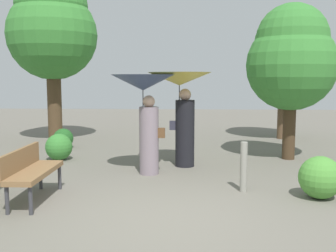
{
  "coord_description": "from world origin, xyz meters",
  "views": [
    {
      "loc": [
        0.44,
        -5.42,
        1.93
      ],
      "look_at": [
        0.0,
        3.04,
        0.92
      ],
      "focal_mm": 42.78,
      "sensor_mm": 36.0,
      "label": 1
    }
  ],
  "objects": [
    {
      "name": "ground_plane",
      "position": [
        0.0,
        0.0,
        0.0
      ],
      "size": [
        40.0,
        40.0,
        0.0
      ],
      "primitive_type": "plane",
      "color": "#6B665B"
    },
    {
      "name": "park_bench",
      "position": [
        -2.06,
        0.64,
        0.51
      ],
      "size": [
        0.51,
        1.51,
        0.83
      ],
      "rotation": [
        0.0,
        0.0,
        1.58
      ],
      "color": "#38383D",
      "rests_on": "ground"
    },
    {
      "name": "bush_path_right",
      "position": [
        2.57,
        0.99,
        0.35
      ],
      "size": [
        0.69,
        0.69,
        0.69
      ],
      "primitive_type": "sphere",
      "color": "#4C9338",
      "rests_on": "ground"
    },
    {
      "name": "bush_path_left",
      "position": [
        -2.64,
        3.8,
        0.32
      ],
      "size": [
        0.63,
        0.63,
        0.63
      ],
      "primitive_type": "sphere",
      "color": "#387F33",
      "rests_on": "ground"
    },
    {
      "name": "person_left",
      "position": [
        -0.44,
        2.55,
        1.51
      ],
      "size": [
        1.27,
        1.27,
        2.01
      ],
      "rotation": [
        0.0,
        0.0,
        1.51
      ],
      "color": "gray",
      "rests_on": "ground"
    },
    {
      "name": "tree_mid_right",
      "position": [
        2.85,
        4.24,
        2.42
      ],
      "size": [
        2.12,
        2.12,
        3.68
      ],
      "color": "#42301E",
      "rests_on": "ground"
    },
    {
      "name": "tree_near_right",
      "position": [
        3.46,
        7.58,
        2.6
      ],
      "size": [
        2.4,
        2.4,
        4.0
      ],
      "color": "brown",
      "rests_on": "ground"
    },
    {
      "name": "path_marker_post",
      "position": [
        1.38,
        1.33,
        0.43
      ],
      "size": [
        0.12,
        0.12,
        0.86
      ],
      "primitive_type": "cylinder",
      "color": "gray",
      "rests_on": "ground"
    },
    {
      "name": "bush_behind_bench",
      "position": [
        -3.05,
        5.43,
        0.28
      ],
      "size": [
        0.55,
        0.55,
        0.55
      ],
      "primitive_type": "sphere",
      "color": "#235B23",
      "rests_on": "ground"
    },
    {
      "name": "tree_near_left",
      "position": [
        -3.73,
        6.8,
        3.51
      ],
      "size": [
        2.72,
        2.72,
        5.21
      ],
      "color": "#4C3823",
      "rests_on": "ground"
    },
    {
      "name": "person_right",
      "position": [
        0.27,
        3.31,
        1.55
      ],
      "size": [
        1.39,
        1.39,
        2.07
      ],
      "rotation": [
        0.0,
        0.0,
        1.51
      ],
      "color": "black",
      "rests_on": "ground"
    }
  ]
}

